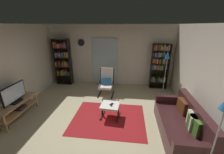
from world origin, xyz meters
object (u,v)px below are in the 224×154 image
television (14,94)px  tv_remote (112,105)px  cell_phone (112,104)px  wall_clock (81,43)px  lounge_armchair (106,81)px  floor_lamp_by_sofa (223,116)px  bookshelf_near_tv (63,61)px  ottoman (110,107)px  floor_lamp_by_shelf (167,60)px  leather_sofa (181,124)px  tv_stand (18,107)px  bookshelf_near_sofa (160,64)px

television → tv_remote: 2.73m
cell_phone → wall_clock: size_ratio=0.48×
lounge_armchair → floor_lamp_by_sofa: bearing=-53.9°
cell_phone → bookshelf_near_tv: bearing=160.4°
television → ottoman: bearing=7.2°
bookshelf_near_tv → floor_lamp_by_shelf: (4.30, -0.49, 0.27)m
leather_sofa → wall_clock: wall_clock is taller
floor_lamp_by_sofa → wall_clock: 5.38m
ottoman → tv_stand: bearing=-173.0°
floor_lamp_by_shelf → wall_clock: wall_clock is taller
television → floor_lamp_by_sofa: 4.74m
wall_clock → floor_lamp_by_sofa: bearing=-49.6°
television → ottoman: 2.70m
leather_sofa → wall_clock: 4.79m
bookshelf_near_tv → cell_phone: bearing=-43.2°
tv_stand → wall_clock: wall_clock is taller
leather_sofa → cell_phone: size_ratio=13.83×
lounge_armchair → cell_phone: bearing=-75.5°
lounge_armchair → floor_lamp_by_sofa: 3.86m
tv_stand → floor_lamp_by_sofa: 4.81m
ottoman → bookshelf_near_tv: bearing=136.2°
ottoman → tv_remote: bearing=-27.3°
television → tv_remote: bearing=6.6°
leather_sofa → ottoman: size_ratio=3.46×
cell_phone → floor_lamp_by_shelf: size_ratio=0.08×
television → floor_lamp_by_shelf: floor_lamp_by_shelf is taller
tv_stand → wall_clock: (1.08, 2.82, 1.52)m
tv_stand → lounge_armchair: 2.94m
lounge_armchair → floor_lamp_by_shelf: (2.23, 0.35, 0.81)m
bookshelf_near_sofa → leather_sofa: (0.04, -2.90, -0.73)m
bookshelf_near_tv → floor_lamp_by_shelf: bearing=-6.5°
ottoman → floor_lamp_by_shelf: size_ratio=0.33×
leather_sofa → floor_lamp_by_sofa: size_ratio=1.17×
bookshelf_near_tv → tv_remote: size_ratio=14.13×
bookshelf_near_tv → bookshelf_near_sofa: (4.17, 0.05, -0.04)m
tv_stand → cell_phone: size_ratio=9.58×
bookshelf_near_sofa → cell_phone: 2.98m
tv_remote → bookshelf_near_sofa: bearing=48.1°
cell_phone → floor_lamp_by_sofa: (1.85, -1.60, 0.90)m
tv_stand → wall_clock: bearing=69.1°
bookshelf_near_sofa → leather_sofa: 2.99m
ottoman → floor_lamp_by_sofa: floor_lamp_by_sofa is taller
leather_sofa → wall_clock: size_ratio=6.68×
leather_sofa → floor_lamp_by_sofa: floor_lamp_by_sofa is taller
leather_sofa → tv_remote: (-1.76, 0.51, 0.11)m
bookshelf_near_sofa → ottoman: 3.03m
bookshelf_near_tv → bookshelf_near_sofa: bearing=0.7°
tv_stand → lounge_armchair: bearing=37.9°
tv_remote → floor_lamp_by_shelf: 2.77m
tv_stand → lounge_armchair: size_ratio=1.31×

